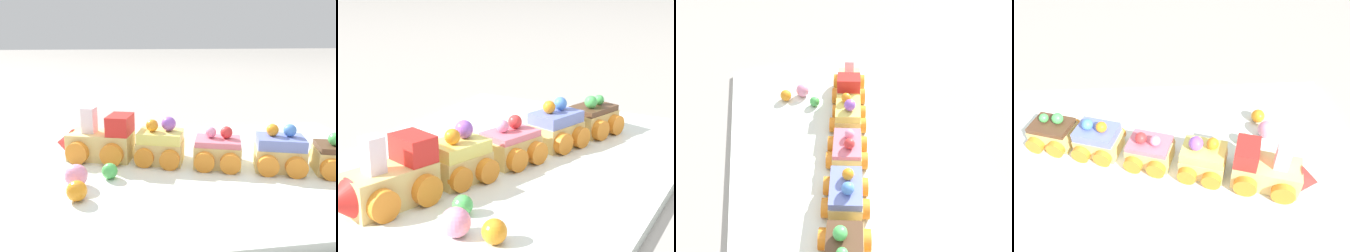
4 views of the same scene
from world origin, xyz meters
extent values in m
plane|color=gray|center=(0.00, 0.00, 0.00)|extent=(10.00, 10.00, 0.00)
cube|color=silver|center=(0.00, 0.00, 0.01)|extent=(0.63, 0.41, 0.01)
cube|color=#E5C675|center=(0.15, -0.05, 0.03)|extent=(0.11, 0.08, 0.04)
cube|color=red|center=(0.12, -0.04, 0.07)|extent=(0.05, 0.05, 0.03)
cone|color=red|center=(0.20, -0.07, 0.03)|extent=(0.04, 0.05, 0.04)
cube|color=white|center=(0.16, -0.05, 0.06)|extent=(0.02, 0.02, 0.02)
cube|color=white|center=(0.16, -0.05, 0.08)|extent=(0.02, 0.02, 0.02)
cylinder|color=orange|center=(0.16, -0.08, 0.03)|extent=(0.04, 0.02, 0.03)
cylinder|color=orange|center=(0.18, -0.03, 0.03)|extent=(0.04, 0.02, 0.03)
cylinder|color=orange|center=(0.11, -0.07, 0.03)|extent=(0.04, 0.02, 0.03)
cylinder|color=orange|center=(0.13, -0.01, 0.03)|extent=(0.04, 0.02, 0.03)
cube|color=#E5C675|center=(0.06, -0.02, 0.03)|extent=(0.08, 0.07, 0.03)
cube|color=#EFE066|center=(0.06, -0.02, 0.05)|extent=(0.08, 0.06, 0.02)
sphere|color=#9956C6|center=(0.04, -0.02, 0.07)|extent=(0.03, 0.03, 0.02)
sphere|color=orange|center=(0.07, -0.02, 0.07)|extent=(0.02, 0.02, 0.02)
cylinder|color=orange|center=(0.07, -0.05, 0.03)|extent=(0.03, 0.02, 0.03)
cylinder|color=orange|center=(0.08, 0.00, 0.03)|extent=(0.03, 0.02, 0.03)
cylinder|color=orange|center=(0.03, -0.04, 0.03)|extent=(0.03, 0.02, 0.03)
cylinder|color=orange|center=(0.05, 0.01, 0.03)|extent=(0.03, 0.02, 0.03)
cube|color=#E5C675|center=(-0.03, 0.01, 0.03)|extent=(0.08, 0.07, 0.03)
cube|color=#E57084|center=(-0.03, 0.01, 0.05)|extent=(0.08, 0.06, 0.01)
sphere|color=red|center=(-0.04, 0.01, 0.06)|extent=(0.02, 0.02, 0.02)
sphere|color=pink|center=(-0.02, 0.00, 0.06)|extent=(0.02, 0.02, 0.02)
cylinder|color=orange|center=(-0.02, -0.03, 0.03)|extent=(0.03, 0.02, 0.03)
cylinder|color=orange|center=(0.00, 0.03, 0.03)|extent=(0.03, 0.02, 0.03)
cylinder|color=orange|center=(-0.05, -0.02, 0.03)|extent=(0.03, 0.02, 0.03)
cylinder|color=orange|center=(-0.03, 0.04, 0.03)|extent=(0.03, 0.02, 0.03)
cube|color=#E5C675|center=(-0.11, 0.03, 0.03)|extent=(0.08, 0.07, 0.03)
cube|color=#6B7AC6|center=(-0.11, 0.03, 0.05)|extent=(0.08, 0.06, 0.02)
sphere|color=#4C84E0|center=(-0.12, 0.03, 0.07)|extent=(0.02, 0.02, 0.02)
sphere|color=orange|center=(-0.10, 0.03, 0.07)|extent=(0.02, 0.02, 0.02)
cylinder|color=orange|center=(-0.10, 0.00, 0.03)|extent=(0.03, 0.02, 0.03)
cylinder|color=orange|center=(-0.08, 0.06, 0.03)|extent=(0.03, 0.02, 0.03)
cylinder|color=orange|center=(-0.14, 0.01, 0.03)|extent=(0.03, 0.02, 0.03)
cylinder|color=orange|center=(-0.12, 0.07, 0.03)|extent=(0.03, 0.02, 0.03)
cube|color=#E5C675|center=(-0.19, 0.06, 0.03)|extent=(0.08, 0.07, 0.03)
cube|color=brown|center=(-0.19, 0.06, 0.05)|extent=(0.08, 0.06, 0.01)
sphere|color=#4CBC56|center=(-0.20, 0.06, 0.06)|extent=(0.02, 0.02, 0.02)
sphere|color=#4CBC56|center=(-0.18, 0.06, 0.06)|extent=(0.02, 0.02, 0.02)
cylinder|color=orange|center=(-0.18, 0.02, 0.03)|extent=(0.03, 0.02, 0.03)
cylinder|color=orange|center=(-0.16, 0.08, 0.03)|extent=(0.03, 0.02, 0.03)
cylinder|color=orange|center=(-0.21, 0.03, 0.03)|extent=(0.03, 0.02, 0.03)
cylinder|color=orange|center=(-0.20, 0.09, 0.03)|extent=(0.03, 0.02, 0.03)
sphere|color=#4CBC56|center=(0.13, 0.03, 0.02)|extent=(0.02, 0.02, 0.02)
sphere|color=orange|center=(0.17, 0.09, 0.02)|extent=(0.02, 0.02, 0.02)
sphere|color=pink|center=(0.17, 0.05, 0.03)|extent=(0.03, 0.03, 0.03)
camera|label=1|loc=(0.11, 0.45, 0.20)|focal=35.00mm
camera|label=2|loc=(0.57, 0.32, 0.27)|focal=60.00mm
camera|label=3|loc=(-0.31, 0.09, 0.38)|focal=28.00mm
camera|label=4|loc=(0.01, -0.35, 0.41)|focal=35.00mm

